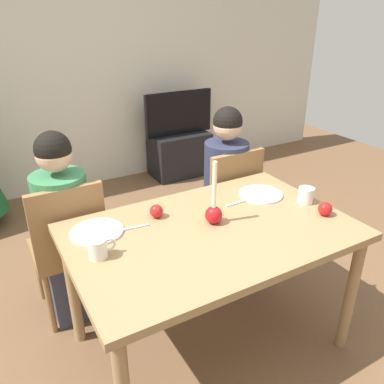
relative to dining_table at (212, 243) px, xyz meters
The scene contains 18 objects.
ground_plane 0.67m from the dining_table, ahead, with size 7.68×7.68×0.00m, color brown.
back_wall 2.68m from the dining_table, 90.00° to the left, with size 6.40×0.10×2.60m, color beige.
dining_table is the anchor object (origin of this frame).
chair_left 0.86m from the dining_table, 134.01° to the left, with size 0.40×0.40×0.90m.
chair_right 0.81m from the dining_table, 49.48° to the left, with size 0.40×0.40×0.90m.
person_left_child 0.87m from the dining_table, 132.52° to the left, with size 0.30×0.30×1.17m.
person_right_child 0.83m from the dining_table, 50.94° to the left, with size 0.30×0.30×1.17m.
tv_stand 2.56m from the dining_table, 65.75° to the left, with size 0.64×0.40×0.48m, color black.
tv 2.52m from the dining_table, 65.76° to the left, with size 0.79×0.05×0.46m.
candle_centerpiece 0.16m from the dining_table, 50.59° to the left, with size 0.09×0.09×0.33m.
plate_left 0.57m from the dining_table, 153.96° to the left, with size 0.26×0.26×0.01m, color silver.
plate_right 0.50m from the dining_table, 22.02° to the left, with size 0.25×0.25×0.01m, color silver.
mug_left 0.58m from the dining_table, behind, with size 0.13×0.08×0.09m.
mug_right 0.63m from the dining_table, ahead, with size 0.13×0.09×0.09m.
fork_left 0.41m from the dining_table, 150.21° to the left, with size 0.18×0.01×0.01m, color silver.
fork_right 0.34m from the dining_table, 30.05° to the left, with size 0.18×0.01×0.01m, color silver.
apple_near_candle 0.33m from the dining_table, 127.55° to the left, with size 0.07×0.07×0.07m, color red.
apple_by_left_plate 0.63m from the dining_table, 16.41° to the right, with size 0.07×0.07×0.07m, color red.
Camera 1 is at (-0.92, -1.40, 1.74)m, focal length 36.54 mm.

